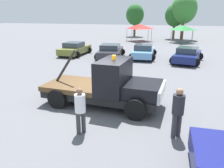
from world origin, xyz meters
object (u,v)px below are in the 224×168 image
canopy_tent_red (140,26)px  tree_left (175,15)px  traffic_cone (95,75)px  person_near_truck (178,109)px  parked_car_olive (75,49)px  parked_car_navy (187,55)px  tree_right (184,9)px  tow_truck (109,86)px  parked_car_skyblue (143,51)px  parked_car_charcoal (110,51)px  canopy_tent_green (183,28)px  person_at_hood (80,108)px  tree_center (135,15)px

canopy_tent_red → tree_left: 7.15m
tree_left → traffic_cone: tree_left is taller
person_near_truck → parked_car_olive: bearing=-6.1°
person_near_truck → tree_left: 32.84m
tree_left → parked_car_navy: bearing=-83.2°
tree_right → tow_truck: bearing=-94.6°
parked_car_olive → parked_car_skyblue: (7.07, 0.51, -0.00)m
parked_car_skyblue → parked_car_navy: 4.05m
tow_truck → parked_car_charcoal: bearing=109.0°
tree_left → tree_right: (1.40, -0.60, 1.00)m
tow_truck → parked_car_skyblue: bearing=93.6°
person_near_truck → canopy_tent_green: bearing=-44.2°
parked_car_olive → parked_car_charcoal: bearing=-96.7°
person_at_hood → tree_center: 36.27m
parked_car_charcoal → traffic_cone: parked_car_charcoal is taller
parked_car_navy → canopy_tent_red: size_ratio=1.41×
canopy_tent_green → tree_center: 11.62m
parked_car_olive → tree_right: (10.11, 18.85, 4.20)m
person_at_hood → tree_left: bearing=121.4°
person_at_hood → tow_truck: bearing=121.2°
person_near_truck → parked_car_charcoal: size_ratio=0.36×
tow_truck → tree_left: size_ratio=0.95×
parked_car_olive → tree_right: 21.80m
parked_car_olive → tree_center: (1.40, 21.61, 3.30)m
person_near_truck → tree_right: (-0.65, 32.06, 3.83)m
tree_right → parked_car_navy: bearing=-87.1°
parked_car_olive → parked_car_navy: same height
parked_car_navy → traffic_cone: 9.36m
tree_left → person_near_truck: bearing=-86.4°
parked_car_charcoal → parked_car_skyblue: size_ratio=1.12×
canopy_tent_red → tree_right: tree_right is taller
parked_car_charcoal → parked_car_navy: 7.04m
parked_car_skyblue → canopy_tent_red: bearing=7.7°
canopy_tent_red → canopy_tent_green: 6.40m
tree_right → canopy_tent_green: bearing=-88.6°
canopy_tent_green → tree_right: tree_right is taller
tree_right → traffic_cone: (-4.71, -26.45, -4.60)m
parked_car_charcoal → parked_car_skyblue: same height
parked_car_olive → canopy_tent_red: 15.07m
parked_car_charcoal → tree_right: (6.09, 19.20, 4.20)m
parked_car_charcoal → person_near_truck: bearing=-161.9°
parked_car_navy → tree_center: 24.05m
canopy_tent_green → traffic_cone: bearing=-102.5°
tree_left → parked_car_skyblue: bearing=-95.0°
person_near_truck → tree_left: tree_left is taller
person_near_truck → parked_car_olive: (-10.76, 13.21, -0.38)m
canopy_tent_green → tree_left: tree_left is taller
parked_car_skyblue → parked_car_olive: bearing=88.8°
parked_car_olive → tree_center: bearing=-5.4°
person_at_hood → traffic_cone: bearing=142.0°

